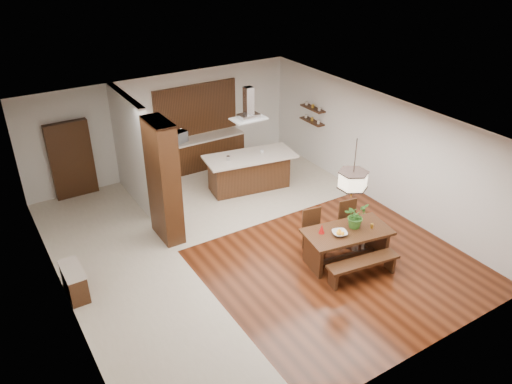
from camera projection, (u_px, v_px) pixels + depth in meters
room_shell at (244, 162)px, 10.65m from camera, size 9.00×9.04×2.92m
tile_hallway at (132, 282)px, 10.35m from camera, size 2.50×9.00×0.01m
tile_kitchen at (238, 186)px, 14.07m from camera, size 5.50×4.00×0.01m
soffit_band at (244, 126)px, 10.25m from camera, size 8.00×9.00×0.02m
partition_pier at (164, 182)px, 11.18m from camera, size 0.45×1.00×2.90m
partition_stub at (131, 150)px, 12.75m from camera, size 0.18×2.40×2.90m
hallway_console at (75, 282)px, 9.86m from camera, size 0.37×0.88×0.63m
hallway_doorway at (72, 160)px, 13.15m from camera, size 1.10×0.20×2.10m
rear_counter at (202, 152)px, 15.00m from camera, size 2.60×0.62×0.95m
kitchen_window at (196, 109)px, 14.59m from camera, size 2.60×0.08×1.50m
shelf_lower at (312, 121)px, 14.70m from camera, size 0.26×0.90×0.04m
shelf_upper at (313, 108)px, 14.51m from camera, size 0.26×0.90×0.04m
dining_table at (347, 239)px, 10.74m from camera, size 1.99×1.23×0.78m
dining_bench at (362, 269)px, 10.36m from camera, size 1.64×0.58×0.45m
dining_chair_left at (315, 232)px, 11.08m from camera, size 0.52×0.52×1.01m
dining_chair_right at (351, 224)px, 11.38m from camera, size 0.53×0.53×1.03m
pendant_lantern at (354, 169)px, 9.94m from camera, size 0.64×0.64×1.31m
foliage_plant at (355, 216)px, 10.66m from camera, size 0.59×0.55×0.55m
fruit_bowl at (340, 233)px, 10.49m from camera, size 0.40×0.40×0.08m
napkin_cone at (322, 229)px, 10.52m from camera, size 0.16×0.16×0.20m
gold_ornament at (372, 226)px, 10.72m from camera, size 0.09×0.09×0.10m
kitchen_island at (249, 171)px, 13.75m from camera, size 2.59×1.44×1.01m
range_hood at (249, 103)px, 12.83m from camera, size 0.90×0.55×0.87m
island_cup at (262, 152)px, 13.60m from camera, size 0.14×0.14×0.09m
microwave at (176, 137)px, 14.36m from camera, size 0.69×0.56×0.33m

